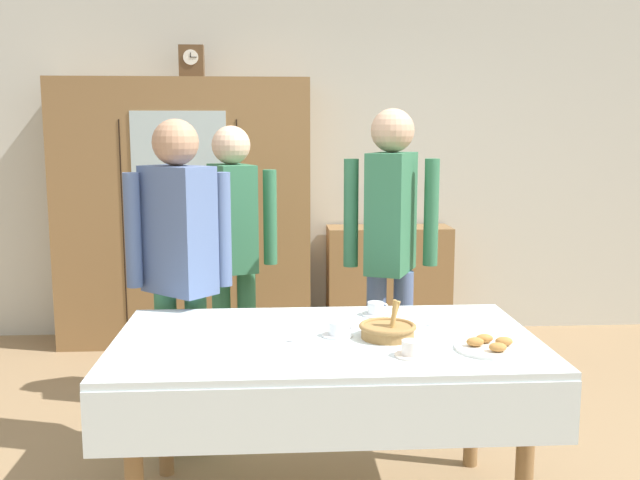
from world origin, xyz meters
TOP-DOWN VIEW (x-y plane):
  - back_wall at (0.00, 2.65)m, footprint 6.40×0.10m
  - dining_table at (0.00, -0.24)m, footprint 1.76×1.02m
  - wall_cabinet at (-0.90, 2.35)m, footprint 1.90×0.46m
  - mantel_clock at (-0.82, 2.35)m, footprint 0.18×0.11m
  - bookshelf_low at (0.68, 2.41)m, footprint 0.97×0.35m
  - book_stack at (0.68, 2.41)m, footprint 0.16×0.20m
  - tea_cup_mid_right at (0.05, -0.20)m, footprint 0.13×0.13m
  - tea_cup_near_left at (0.31, -0.48)m, footprint 0.13×0.13m
  - tea_cup_far_right at (0.26, 0.14)m, footprint 0.13×0.13m
  - bread_basket at (0.26, -0.23)m, footprint 0.24×0.24m
  - pastry_plate at (0.64, -0.42)m, footprint 0.28×0.28m
  - spoon_back_edge at (0.44, -0.05)m, footprint 0.12×0.02m
  - spoon_near_right at (-0.18, -0.26)m, footprint 0.12×0.02m
  - person_beside_shelf at (-0.69, 0.41)m, footprint 0.52×0.39m
  - person_by_cabinet at (0.42, 0.72)m, footprint 0.52×0.41m
  - person_behind_table_right at (-0.46, 1.06)m, footprint 0.52×0.41m

SIDE VIEW (x-z plane):
  - bookshelf_low at x=0.68m, z-range 0.00..0.88m
  - dining_table at x=0.00m, z-range 0.29..1.06m
  - spoon_back_edge at x=0.44m, z-range 0.78..0.78m
  - spoon_near_right at x=-0.18m, z-range 0.78..0.78m
  - pastry_plate at x=0.64m, z-range 0.77..0.82m
  - tea_cup_mid_right at x=0.05m, z-range 0.77..0.84m
  - tea_cup_near_left at x=0.31m, z-range 0.77..0.84m
  - tea_cup_far_right at x=0.26m, z-range 0.77..0.84m
  - bread_basket at x=0.26m, z-range 0.73..0.89m
  - book_stack at x=0.68m, z-range 0.89..0.97m
  - wall_cabinet at x=-0.90m, z-range 0.00..2.02m
  - person_behind_table_right at x=-0.46m, z-range 0.18..1.85m
  - person_beside_shelf at x=-0.69m, z-range 0.19..1.88m
  - person_by_cabinet at x=0.42m, z-range 0.20..1.95m
  - back_wall at x=0.00m, z-range 0.00..2.70m
  - mantel_clock at x=-0.82m, z-range 2.02..2.26m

